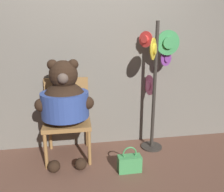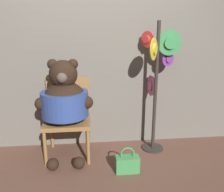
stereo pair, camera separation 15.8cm
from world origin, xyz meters
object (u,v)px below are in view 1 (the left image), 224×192
(chair, at_px, (67,115))
(handbag_on_ground, at_px, (130,163))
(hat_display_rack, at_px, (156,76))
(teddy_bear, at_px, (65,102))

(chair, relative_size, handbag_on_ground, 3.22)
(chair, bearing_deg, hat_display_rack, -1.26)
(chair, height_order, handbag_on_ground, chair)
(chair, relative_size, teddy_bear, 0.78)
(hat_display_rack, bearing_deg, handbag_on_ground, -131.69)
(teddy_bear, relative_size, hat_display_rack, 0.74)
(teddy_bear, relative_size, handbag_on_ground, 4.10)
(teddy_bear, height_order, hat_display_rack, hat_display_rack)
(teddy_bear, bearing_deg, chair, 86.75)
(hat_display_rack, distance_m, handbag_on_ground, 1.10)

